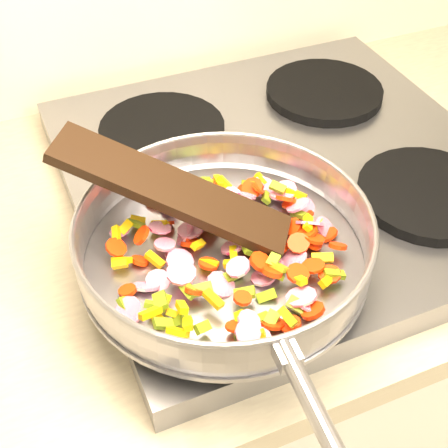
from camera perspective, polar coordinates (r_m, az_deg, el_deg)
name	(u,v)px	position (r m, az deg, el deg)	size (l,w,h in m)	color
cooktop	(286,175)	(0.91, 5.67, 4.46)	(0.60, 0.60, 0.04)	#939399
grate_fl	(237,253)	(0.75, 1.18, -2.63)	(0.19, 0.19, 0.02)	black
grate_fr	(428,194)	(0.88, 18.18, 2.63)	(0.19, 0.19, 0.02)	black
grate_bl	(162,130)	(0.96, -5.68, 8.56)	(0.19, 0.19, 0.02)	black
grate_br	(324,91)	(1.06, 9.15, 11.87)	(0.19, 0.19, 0.02)	black
saute_pan	(225,239)	(0.71, 0.05, -1.39)	(0.39, 0.55, 0.06)	#9E9EA5
vegetable_heap	(232,246)	(0.72, 0.72, -2.05)	(0.29, 0.30, 0.05)	olive
wooden_spatula	(172,191)	(0.72, -4.76, 3.06)	(0.29, 0.06, 0.01)	black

